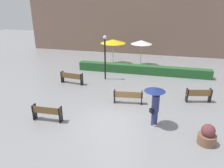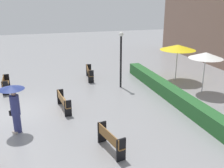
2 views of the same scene
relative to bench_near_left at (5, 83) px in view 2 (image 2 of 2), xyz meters
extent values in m
plane|color=gray|center=(3.45, 0.65, -0.51)|extent=(60.00, 60.00, 0.00)
cube|color=brown|center=(0.00, 0.06, -0.04)|extent=(1.64, 0.31, 0.04)
cube|color=brown|center=(0.00, -0.10, 0.16)|extent=(1.64, 0.09, 0.37)
cube|color=black|center=(-0.76, 0.01, -0.08)|extent=(0.07, 0.37, 0.86)
cube|color=black|center=(0.76, 0.06, -0.08)|extent=(0.07, 0.37, 0.86)
cube|color=olive|center=(8.12, 4.36, -0.05)|extent=(1.59, 0.60, 0.04)
cube|color=olive|center=(8.15, 4.21, 0.17)|extent=(1.55, 0.38, 0.40)
cube|color=black|center=(7.41, 4.18, -0.07)|extent=(0.14, 0.37, 0.88)
cube|color=black|center=(8.83, 4.50, -0.07)|extent=(0.14, 0.37, 0.88)
cube|color=brown|center=(-0.93, 5.48, -0.06)|extent=(1.83, 0.48, 0.04)
cube|color=brown|center=(-0.94, 5.32, 0.16)|extent=(1.80, 0.25, 0.40)
cube|color=black|center=(-1.77, 5.56, -0.08)|extent=(0.10, 0.38, 0.87)
cube|color=black|center=(-0.09, 5.36, -0.08)|extent=(0.10, 0.38, 0.87)
cube|color=#9E7242|center=(3.84, 3.13, -0.09)|extent=(1.82, 0.44, 0.04)
cube|color=#9E7242|center=(3.85, 2.99, 0.12)|extent=(1.80, 0.24, 0.38)
cube|color=black|center=(3.00, 3.02, -0.10)|extent=(0.10, 0.35, 0.83)
cube|color=black|center=(4.68, 3.20, -0.10)|extent=(0.10, 0.35, 0.83)
cylinder|color=navy|center=(5.59, 0.93, -0.11)|extent=(0.32, 0.32, 0.80)
cube|color=#B2A599|center=(5.63, 0.89, -0.47)|extent=(0.40, 0.41, 0.08)
cylinder|color=navy|center=(5.59, 0.93, 0.72)|extent=(0.38, 0.38, 0.87)
sphere|color=tan|center=(5.59, 0.93, 1.26)|extent=(0.21, 0.21, 0.21)
cube|color=black|center=(5.42, 0.79, 0.34)|extent=(0.25, 0.28, 0.22)
cylinder|color=black|center=(5.51, 0.87, 1.04)|extent=(0.02, 0.02, 0.90)
cone|color=navy|center=(5.51, 0.87, 1.49)|extent=(1.05, 1.05, 0.16)
cylinder|color=black|center=(1.30, 6.99, 1.11)|extent=(0.12, 0.12, 3.25)
sphere|color=white|center=(1.30, 6.99, 2.86)|extent=(0.28, 0.28, 0.28)
cylinder|color=silver|center=(0.96, 11.14, 0.63)|extent=(0.06, 0.06, 2.30)
cone|color=yellow|center=(0.96, 11.14, 1.78)|extent=(2.38, 2.38, 0.35)
cylinder|color=silver|center=(3.62, 11.43, 0.63)|extent=(0.06, 0.06, 2.28)
cone|color=white|center=(3.62, 11.43, 1.77)|extent=(1.98, 1.98, 0.35)
cube|color=#28602D|center=(4.08, 9.05, -0.14)|extent=(11.33, 0.70, 0.74)
camera|label=1|loc=(5.81, -9.24, 5.70)|focal=35.39mm
camera|label=2|loc=(16.22, 1.96, 4.97)|focal=41.56mm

